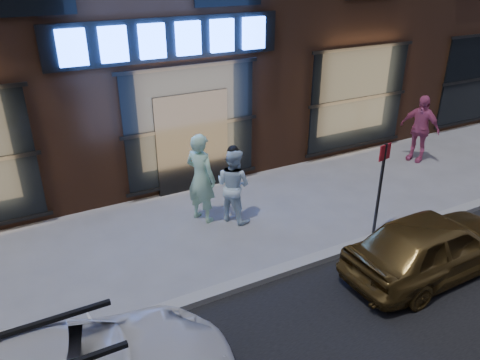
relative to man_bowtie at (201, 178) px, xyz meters
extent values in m
plane|color=slate|center=(0.42, -2.46, -0.98)|extent=(90.00, 90.00, 0.00)
cube|color=gray|center=(0.42, -2.46, -0.92)|extent=(60.00, 0.25, 0.12)
cube|color=black|center=(0.02, 1.49, 2.62)|extent=(5.20, 0.06, 0.90)
cube|color=black|center=(0.42, 1.46, 0.22)|extent=(1.80, 0.10, 2.40)
cube|color=#FFBF72|center=(0.42, 1.52, 0.62)|extent=(3.00, 0.04, 2.60)
cube|color=black|center=(0.42, 1.48, 0.62)|extent=(3.20, 0.06, 2.80)
cube|color=#FFBF72|center=(5.42, 1.52, 0.62)|extent=(3.00, 0.04, 2.60)
cube|color=black|center=(5.42, 1.48, 0.62)|extent=(3.20, 0.06, 2.80)
cube|color=#FFBF72|center=(10.42, 1.52, 0.62)|extent=(3.00, 0.04, 2.60)
cube|color=black|center=(10.42, 1.48, 0.62)|extent=(3.20, 0.06, 2.80)
cube|color=#2659FF|center=(-1.98, 1.42, 2.62)|extent=(0.55, 0.12, 0.70)
cube|color=#2659FF|center=(-1.18, 1.42, 2.62)|extent=(0.55, 0.12, 0.70)
cube|color=#2659FF|center=(-0.38, 1.42, 2.62)|extent=(0.55, 0.12, 0.70)
cube|color=#2659FF|center=(0.42, 1.42, 2.62)|extent=(0.55, 0.12, 0.70)
cube|color=#2659FF|center=(1.22, 1.42, 2.62)|extent=(0.55, 0.12, 0.70)
cube|color=#2659FF|center=(2.02, 1.42, 2.62)|extent=(0.55, 0.12, 0.70)
imported|color=#AAE0B8|center=(0.00, 0.00, 0.00)|extent=(0.75, 0.85, 1.97)
imported|color=white|center=(0.60, -0.31, -0.16)|extent=(0.92, 1.00, 1.64)
imported|color=#C5517F|center=(6.61, 0.24, -0.06)|extent=(0.79, 1.17, 1.85)
imported|color=brown|center=(2.86, -3.67, -0.39)|extent=(3.49, 1.46, 1.18)
cylinder|color=#262628|center=(2.91, -2.18, 0.01)|extent=(0.06, 0.06, 1.98)
cube|color=#AF141C|center=(2.91, -2.18, 0.82)|extent=(0.31, 0.09, 0.32)
camera|label=1|loc=(-3.40, -8.20, 4.22)|focal=35.00mm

